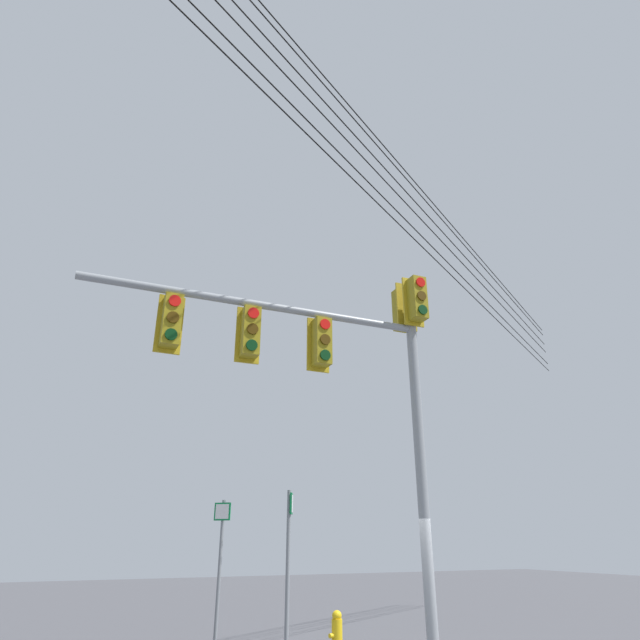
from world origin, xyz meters
name	(u,v)px	position (x,y,z in m)	size (l,w,h in m)	color
signal_mast_assembly	(341,362)	(-1.82, 0.68, 5.21)	(6.47, 0.97, 7.16)	gray
route_sign_primary	(288,567)	(-2.50, 1.42, 1.73)	(0.15, 0.26, 2.97)	slate
fire_hydrant	(337,633)	(-0.56, 3.52, 0.40)	(0.31, 0.22, 0.81)	yellow
route_sign_secondary	(220,563)	(-3.12, 3.50, 1.74)	(0.28, 0.25, 2.91)	slate
overhead_wire_span	(422,216)	(0.67, 1.15, 9.36)	(20.32, 11.98, 1.80)	black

